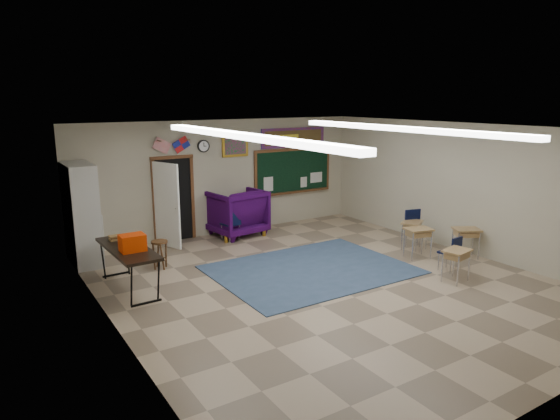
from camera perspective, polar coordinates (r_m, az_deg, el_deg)
floor at (r=9.91m, az=5.39°, el=-8.35°), size 9.00×9.00×0.00m
back_wall at (r=13.24m, az=-6.49°, el=3.74°), size 8.00×0.04×3.00m
left_wall at (r=7.75m, az=-18.51°, el=-3.34°), size 0.04×9.00×3.00m
right_wall at (r=12.31m, az=20.45°, el=2.32°), size 0.04×9.00×3.00m
ceiling at (r=9.26m, az=5.78°, el=9.23°), size 8.00×9.00×0.04m
area_rug at (r=10.62m, az=3.59°, el=-6.80°), size 4.00×3.00×0.02m
fluorescent_strips at (r=9.27m, az=5.77°, el=8.86°), size 3.86×6.00×0.10m
doorway at (r=12.61m, az=-12.28°, el=1.03°), size 1.10×0.89×2.16m
chalkboard at (r=14.31m, az=1.54°, el=4.34°), size 2.55×0.14×1.30m
bulletin_board at (r=14.20m, az=1.55°, el=8.28°), size 2.10×0.05×0.55m
framed_art_print at (r=13.26m, az=-5.15°, el=7.48°), size 0.75×0.05×0.65m
wall_clock at (r=12.88m, az=-8.74°, el=7.23°), size 0.32×0.05×0.32m
wall_flags at (r=12.53m, az=-12.29°, el=7.53°), size 1.16×0.06×0.70m
storage_cabinet at (r=11.56m, az=-21.71°, el=-0.45°), size 0.59×1.25×2.20m
wingback_armchair at (r=13.16m, az=-5.07°, el=-0.24°), size 1.47×1.51×1.22m
student_chair_reading at (r=12.67m, az=-5.68°, el=-1.67°), size 0.50×0.50×0.83m
student_chair_desk_a at (r=11.02m, az=18.77°, el=-4.71°), size 0.42×0.42×0.76m
student_chair_desk_b at (r=12.40m, az=15.33°, el=-2.19°), size 0.55×0.55×0.91m
student_desk_front_left at (r=11.68m, az=15.47°, el=-3.48°), size 0.66×0.56×0.69m
student_desk_front_right at (r=12.35m, az=14.79°, el=-2.60°), size 0.70×0.65×0.67m
student_desk_back_left at (r=10.44m, az=19.47°, el=-5.81°), size 0.61×0.51×0.65m
student_desk_back_right at (r=12.03m, az=20.46°, el=-3.39°), size 0.70×0.65×0.68m
folding_table at (r=9.87m, az=-16.87°, el=-6.18°), size 0.73×2.00×1.13m
wooden_stool at (r=10.90m, az=-13.56°, el=-4.93°), size 0.34×0.34×0.61m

